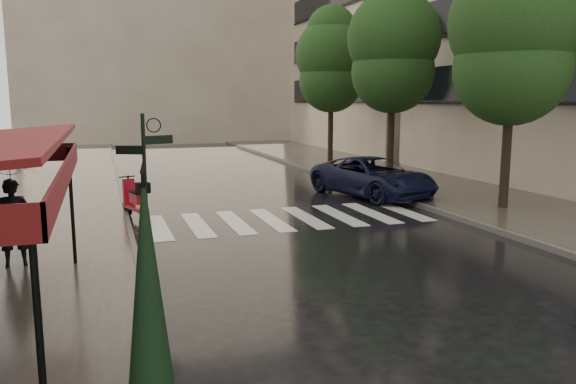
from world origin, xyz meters
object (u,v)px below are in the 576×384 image
scooter (136,201)px  parked_car (373,177)px  pedestrian_with_umbrella (11,183)px  parasol_back (147,281)px

scooter → parked_car: size_ratio=0.35×
pedestrian_with_umbrella → parasol_back: 6.51m
pedestrian_with_umbrella → scooter: pedestrian_with_umbrella is taller
pedestrian_with_umbrella → scooter: (2.56, 4.33, -1.23)m
pedestrian_with_umbrella → parked_car: pedestrian_with_umbrella is taller
parasol_back → parked_car: bearing=54.0°
pedestrian_with_umbrella → parasol_back: (2.09, -6.16, -0.27)m
scooter → parasol_back: parasol_back is taller
scooter → parked_car: (8.17, 1.40, 0.14)m
parasol_back → scooter: bearing=87.4°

